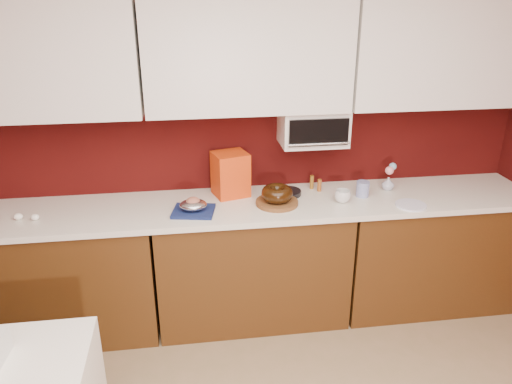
{
  "coord_description": "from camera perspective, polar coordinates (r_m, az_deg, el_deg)",
  "views": [
    {
      "loc": [
        -0.41,
        -1.14,
        2.26
      ],
      "look_at": [
        0.02,
        1.84,
        1.02
      ],
      "focal_mm": 35.0,
      "sensor_mm": 36.0,
      "label": 1
    }
  ],
  "objects": [
    {
      "name": "flower_vase",
      "position": [
        3.72,
        14.87,
        1.03
      ],
      "size": [
        0.08,
        0.08,
        0.11
      ],
      "primitive_type": "imported",
      "rotation": [
        0.0,
        0.0,
        0.05
      ],
      "color": "#ABAFC1",
      "rests_on": "countertop"
    },
    {
      "name": "cake_base",
      "position": [
        3.37,
        2.41,
        -1.21
      ],
      "size": [
        0.38,
        0.38,
        0.03
      ],
      "primitive_type": "cylinder",
      "rotation": [
        0.0,
        0.0,
        0.42
      ],
      "color": "brown",
      "rests_on": "countertop"
    },
    {
      "name": "egg_left",
      "position": [
        3.48,
        -25.53,
        -2.55
      ],
      "size": [
        0.07,
        0.06,
        0.04
      ],
      "primitive_type": "ellipsoid",
      "rotation": [
        0.0,
        0.0,
        0.41
      ],
      "color": "white",
      "rests_on": "countertop"
    },
    {
      "name": "navy_towel",
      "position": [
        3.27,
        -7.15,
        -2.19
      ],
      "size": [
        0.3,
        0.27,
        0.02
      ],
      "primitive_type": "cube",
      "rotation": [
        0.0,
        0.0,
        -0.19
      ],
      "color": "navy",
      "rests_on": "countertop"
    },
    {
      "name": "upper_cabinet_center",
      "position": [
        3.28,
        -0.94,
        15.2
      ],
      "size": [
        1.31,
        0.33,
        0.7
      ],
      "primitive_type": "cube",
      "color": "white",
      "rests_on": "wall_back"
    },
    {
      "name": "base_cabinet_left",
      "position": [
        3.7,
        -21.69,
        -9.02
      ],
      "size": [
        1.31,
        0.58,
        0.86
      ],
      "primitive_type": "cube",
      "color": "#4B2A0F",
      "rests_on": "floor"
    },
    {
      "name": "china_plate",
      "position": [
        3.5,
        17.28,
        -1.43
      ],
      "size": [
        0.24,
        0.24,
        0.01
      ],
      "primitive_type": "cylinder",
      "rotation": [
        0.0,
        0.0,
        0.2
      ],
      "color": "white",
      "rests_on": "countertop"
    },
    {
      "name": "upper_cabinet_right",
      "position": [
        3.69,
        20.82,
        14.62
      ],
      "size": [
        1.31,
        0.33,
        0.7
      ],
      "primitive_type": "cube",
      "color": "white",
      "rests_on": "wall_back"
    },
    {
      "name": "flower_blue",
      "position": [
        3.7,
        15.36,
        2.83
      ],
      "size": [
        0.05,
        0.05,
        0.05
      ],
      "primitive_type": "sphere",
      "color": "#7BABC5",
      "rests_on": "flower_vase"
    },
    {
      "name": "toaster_oven_handle",
      "position": [
        3.33,
        7.2,
        5.45
      ],
      "size": [
        0.42,
        0.02,
        0.02
      ],
      "primitive_type": "cylinder",
      "rotation": [
        0.0,
        1.57,
        0.0
      ],
      "color": "silver",
      "rests_on": "toaster_oven"
    },
    {
      "name": "roasted_ham",
      "position": [
        3.24,
        -7.21,
        -1.06
      ],
      "size": [
        0.11,
        0.1,
        0.06
      ],
      "primitive_type": "ellipsoid",
      "rotation": [
        0.0,
        0.0,
        0.29
      ],
      "color": "#B26651",
      "rests_on": "foil_ham_nest"
    },
    {
      "name": "amber_bottle",
      "position": [
        3.6,
        7.26,
        0.77
      ],
      "size": [
        0.04,
        0.04,
        0.09
      ],
      "primitive_type": "cylinder",
      "rotation": [
        0.0,
        0.0,
        -0.32
      ],
      "color": "brown",
      "rests_on": "countertop"
    },
    {
      "name": "countertop",
      "position": [
        3.4,
        -0.53,
        -1.56
      ],
      "size": [
        4.0,
        0.62,
        0.04
      ],
      "primitive_type": "cube",
      "color": "silver",
      "rests_on": "base_cabinet_center"
    },
    {
      "name": "bundt_cake",
      "position": [
        3.34,
        2.42,
        -0.16
      ],
      "size": [
        0.22,
        0.22,
        0.09
      ],
      "primitive_type": "torus",
      "rotation": [
        0.0,
        0.0,
        0.06
      ],
      "color": "black",
      "rests_on": "cake_base"
    },
    {
      "name": "blue_jar",
      "position": [
        3.56,
        12.09,
        0.35
      ],
      "size": [
        0.1,
        0.1,
        0.11
      ],
      "primitive_type": "cylinder",
      "rotation": [
        0.0,
        0.0,
        0.14
      ],
      "color": "navy",
      "rests_on": "countertop"
    },
    {
      "name": "coffee_mug",
      "position": [
        3.44,
        9.87,
        -0.34
      ],
      "size": [
        0.13,
        0.13,
        0.1
      ],
      "primitive_type": "imported",
      "rotation": [
        0.0,
        0.0,
        0.85
      ],
      "color": "silver",
      "rests_on": "countertop"
    },
    {
      "name": "toaster_oven_door",
      "position": [
        3.32,
        7.2,
        6.76
      ],
      "size": [
        0.4,
        0.02,
        0.18
      ],
      "primitive_type": "cube",
      "color": "black",
      "rests_on": "toaster_oven"
    },
    {
      "name": "egg_right",
      "position": [
        3.43,
        -23.94,
        -2.65
      ],
      "size": [
        0.06,
        0.05,
        0.04
      ],
      "primitive_type": "ellipsoid",
      "rotation": [
        0.0,
        0.0,
        0.29
      ],
      "color": "white",
      "rests_on": "countertop"
    },
    {
      "name": "flower_pink",
      "position": [
        3.68,
        15.01,
        2.39
      ],
      "size": [
        0.06,
        0.06,
        0.06
      ],
      "primitive_type": "sphere",
      "color": "pink",
      "rests_on": "flower_vase"
    },
    {
      "name": "toaster_oven",
      "position": [
        3.47,
        6.52,
        7.48
      ],
      "size": [
        0.45,
        0.3,
        0.25
      ],
      "primitive_type": "cube",
      "color": "white",
      "rests_on": "upper_cabinet_center"
    },
    {
      "name": "dark_pan",
      "position": [
        3.53,
        3.64,
        -0.06
      ],
      "size": [
        0.25,
        0.25,
        0.03
      ],
      "primitive_type": "cylinder",
      "rotation": [
        0.0,
        0.0,
        0.39
      ],
      "color": "black",
      "rests_on": "countertop"
    },
    {
      "name": "foil_ham_nest",
      "position": [
        3.25,
        -7.19,
        -1.47
      ],
      "size": [
        0.22,
        0.2,
        0.07
      ],
      "primitive_type": "ellipsoid",
      "rotation": [
        0.0,
        0.0,
        -0.35
      ],
      "color": "silver",
      "rests_on": "navy_towel"
    },
    {
      "name": "wall_back",
      "position": [
        3.56,
        -1.21,
        5.91
      ],
      "size": [
        4.0,
        0.02,
        2.5
      ],
      "primitive_type": "cube",
      "color": "#3D0A08",
      "rests_on": "floor"
    },
    {
      "name": "base_cabinet_right",
      "position": [
        3.98,
        18.99,
        -6.29
      ],
      "size": [
        1.31,
        0.58,
        0.86
      ],
      "primitive_type": "cube",
      "color": "#4B2A0F",
      "rests_on": "floor"
    },
    {
      "name": "upper_cabinet_left",
      "position": [
        3.38,
        -24.67,
        13.46
      ],
      "size": [
        1.31,
        0.33,
        0.7
      ],
      "primitive_type": "cube",
      "color": "white",
      "rests_on": "wall_back"
    },
    {
      "name": "amber_bottle_tall",
      "position": [
        3.64,
        6.39,
        1.13
      ],
      "size": [
        0.04,
        0.04,
        0.1
      ],
      "primitive_type": "cylinder",
      "rotation": [
        0.0,
        0.0,
        -0.32
      ],
      "color": "brown",
      "rests_on": "countertop"
    },
    {
      "name": "pandoro_box",
      "position": [
        3.47,
        -2.93,
        2.05
      ],
      "size": [
        0.27,
        0.26,
        0.31
      ],
      "primitive_type": "cube",
      "rotation": [
        0.0,
        0.0,
        0.27
      ],
      "color": "red",
      "rests_on": "countertop"
    },
    {
      "name": "base_cabinet_center",
      "position": [
        3.61,
        -0.5,
        -8.1
      ],
      "size": [
        1.31,
        0.58,
        0.86
      ],
      "primitive_type": "cube",
      "color": "#4B2A0F",
      "rests_on": "floor"
    }
  ]
}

